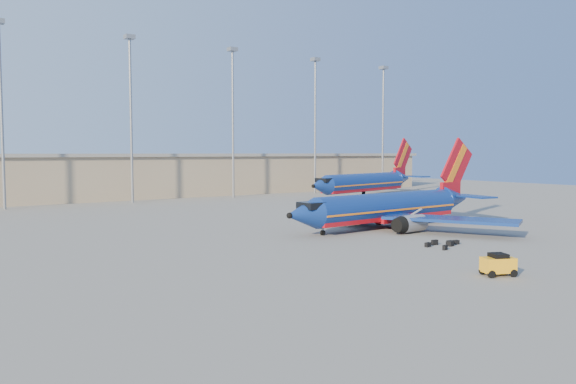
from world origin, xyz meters
The scene contains 7 objects.
ground centered at (0.00, 0.00, 0.00)m, with size 220.00×220.00×0.00m, color slate.
terminal_building centered at (10.00, 58.00, 4.32)m, with size 122.00×16.00×8.50m.
light_mast_row centered at (5.00, 46.00, 17.55)m, with size 101.60×1.60×28.65m.
aircraft_main centered at (8.40, -2.49, 2.27)m, with size 31.34×30.09×10.61m.
aircraft_second centered at (39.16, 34.53, 2.73)m, with size 34.62×15.60×11.90m.
baggage_tug centered at (-4.15, -25.35, 0.83)m, with size 2.58×2.14×1.60m.
luggage_pile centered at (2.90, -14.91, 0.23)m, with size 4.05×2.75×0.50m.
Camera 1 is at (-38.62, -48.69, 8.64)m, focal length 35.00 mm.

